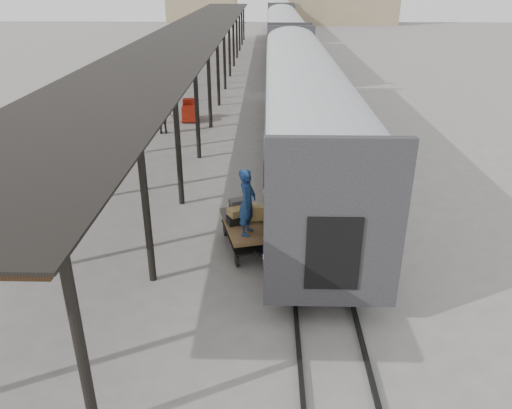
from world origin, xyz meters
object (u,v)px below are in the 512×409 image
at_px(baggage_cart, 247,229).
at_px(porter, 247,202).
at_px(luggage_tug, 190,111).
at_px(pedestrian, 163,117).

height_order(baggage_cart, porter, porter).
bearing_deg(luggage_tug, pedestrian, -115.98).
distance_m(baggage_cart, luggage_tug, 15.03).
relative_size(luggage_tug, pedestrian, 0.80).
height_order(luggage_tug, pedestrian, pedestrian).
bearing_deg(luggage_tug, baggage_cart, -79.58).
distance_m(luggage_tug, porter, 15.73).
height_order(porter, pedestrian, porter).
xyz_separation_m(luggage_tug, porter, (3.88, -15.19, 1.29)).
bearing_deg(baggage_cart, pedestrian, 97.33).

